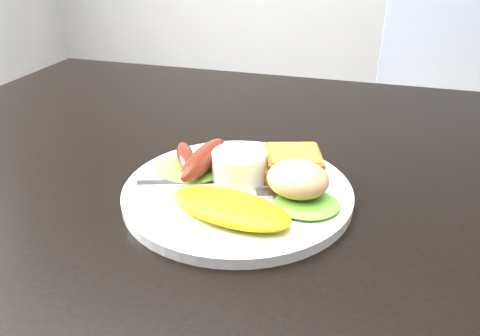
{
  "coord_description": "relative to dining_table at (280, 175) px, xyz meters",
  "views": [
    {
      "loc": [
        0.1,
        -0.55,
        1.03
      ],
      "look_at": [
        -0.03,
        -0.09,
        0.78
      ],
      "focal_mm": 35.0,
      "sensor_mm": 36.0,
      "label": 1
    }
  ],
  "objects": [
    {
      "name": "dining_chair",
      "position": [
        0.35,
        0.88,
        -0.28
      ],
      "size": [
        0.5,
        0.5,
        0.06
      ],
      "primitive_type": "cube",
      "rotation": [
        0.0,
        0.0,
        0.04
      ],
      "color": "#A68953",
      "rests_on": "ground"
    },
    {
      "name": "fork",
      "position": [
        -0.08,
        -0.11,
        0.03
      ],
      "size": [
        0.14,
        0.06,
        0.0
      ],
      "primitive_type": "cube",
      "rotation": [
        0.0,
        0.0,
        0.32
      ],
      "color": "#ADAFB7",
      "rests_on": "plate"
    },
    {
      "name": "toast_a",
      "position": [
        0.0,
        -0.05,
        0.04
      ],
      "size": [
        0.09,
        0.09,
        0.01
      ],
      "primitive_type": "cube",
      "rotation": [
        0.0,
        0.0,
        0.15
      ],
      "color": "brown",
      "rests_on": "plate"
    },
    {
      "name": "plate",
      "position": [
        -0.03,
        -0.1,
        0.03
      ],
      "size": [
        0.26,
        0.26,
        0.01
      ],
      "primitive_type": "cylinder",
      "color": "white",
      "rests_on": "dining_table"
    },
    {
      "name": "omelette",
      "position": [
        -0.02,
        -0.16,
        0.04
      ],
      "size": [
        0.15,
        0.09,
        0.02
      ],
      "primitive_type": "ellipsoid",
      "rotation": [
        0.0,
        0.0,
        -0.22
      ],
      "color": "yellow",
      "rests_on": "plate"
    },
    {
      "name": "sausage_a",
      "position": [
        -0.1,
        -0.08,
        0.05
      ],
      "size": [
        0.06,
        0.08,
        0.02
      ],
      "primitive_type": "ellipsoid",
      "rotation": [
        0.0,
        0.0,
        0.52
      ],
      "color": "#63110F",
      "rests_on": "lettuce_left"
    },
    {
      "name": "dining_table",
      "position": [
        0.0,
        0.0,
        0.0
      ],
      "size": [
        1.2,
        0.8,
        0.04
      ],
      "primitive_type": "cube",
      "color": "black",
      "rests_on": "ground"
    },
    {
      "name": "toast_b",
      "position": [
        0.02,
        -0.05,
        0.05
      ],
      "size": [
        0.08,
        0.08,
        0.01
      ],
      "primitive_type": "cube",
      "rotation": [
        0.0,
        0.0,
        0.3
      ],
      "color": "olive",
      "rests_on": "toast_a"
    },
    {
      "name": "lettuce_left",
      "position": [
        -0.1,
        -0.08,
        0.04
      ],
      "size": [
        0.11,
        0.1,
        0.01
      ],
      "primitive_type": "ellipsoid",
      "rotation": [
        0.0,
        0.0,
        -0.35
      ],
      "color": "#539935",
      "rests_on": "plate"
    },
    {
      "name": "potato_salad",
      "position": [
        0.04,
        -0.11,
        0.06
      ],
      "size": [
        0.09,
        0.08,
        0.04
      ],
      "primitive_type": "ellipsoid",
      "rotation": [
        0.0,
        0.0,
        -0.31
      ],
      "color": "beige",
      "rests_on": "lettuce_right"
    },
    {
      "name": "sausage_b",
      "position": [
        -0.08,
        -0.08,
        0.05
      ],
      "size": [
        0.04,
        0.11,
        0.03
      ],
      "primitive_type": "ellipsoid",
      "rotation": [
        0.0,
        0.0,
        -0.07
      ],
      "color": "maroon",
      "rests_on": "lettuce_left"
    },
    {
      "name": "person",
      "position": [
        0.07,
        0.6,
        0.12
      ],
      "size": [
        0.68,
        0.52,
        1.71
      ],
      "primitive_type": "imported",
      "rotation": [
        0.0,
        0.0,
        3.33
      ],
      "color": "navy",
      "rests_on": "ground"
    },
    {
      "name": "ramekin",
      "position": [
        -0.03,
        -0.08,
        0.05
      ],
      "size": [
        0.08,
        0.08,
        0.04
      ],
      "primitive_type": "cylinder",
      "rotation": [
        0.0,
        0.0,
        -0.41
      ],
      "color": "white",
      "rests_on": "plate"
    },
    {
      "name": "lettuce_right",
      "position": [
        0.05,
        -0.12,
        0.04
      ],
      "size": [
        0.09,
        0.08,
        0.01
      ],
      "primitive_type": "ellipsoid",
      "rotation": [
        0.0,
        0.0,
        0.26
      ],
      "color": "#649F32",
      "rests_on": "plate"
    }
  ]
}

